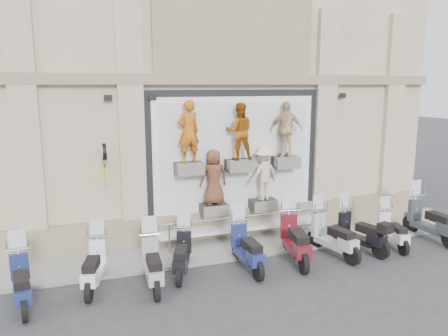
{
  "coord_description": "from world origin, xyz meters",
  "views": [
    {
      "loc": [
        -4.7,
        -9.38,
        4.7
      ],
      "look_at": [
        -0.73,
        1.9,
        2.41
      ],
      "focal_mm": 35.0,
      "sensor_mm": 36.0,
      "label": 1
    }
  ],
  "objects_px": {
    "scooter_c": "(153,256)",
    "scooter_e": "(247,240)",
    "scooter_b": "(93,258)",
    "scooter_d": "(182,247)",
    "scooter_h": "(361,225)",
    "guard_rail": "(246,230)",
    "scooter_j": "(431,213)",
    "clock_sign_bracket": "(104,157)",
    "scooter_i": "(393,224)",
    "scooter_g": "(333,228)",
    "scooter_a": "(20,273)",
    "scooter_f": "(295,231)"
  },
  "relations": [
    {
      "from": "scooter_g",
      "to": "scooter_c",
      "type": "bearing_deg",
      "value": 171.98
    },
    {
      "from": "scooter_h",
      "to": "scooter_b",
      "type": "bearing_deg",
      "value": 164.63
    },
    {
      "from": "scooter_e",
      "to": "scooter_h",
      "type": "height_order",
      "value": "scooter_e"
    },
    {
      "from": "scooter_d",
      "to": "scooter_j",
      "type": "relative_size",
      "value": 0.84
    },
    {
      "from": "guard_rail",
      "to": "scooter_i",
      "type": "bearing_deg",
      "value": -21.16
    },
    {
      "from": "scooter_d",
      "to": "scooter_i",
      "type": "relative_size",
      "value": 1.05
    },
    {
      "from": "guard_rail",
      "to": "scooter_e",
      "type": "height_order",
      "value": "scooter_e"
    },
    {
      "from": "scooter_i",
      "to": "guard_rail",
      "type": "bearing_deg",
      "value": 170.23
    },
    {
      "from": "scooter_b",
      "to": "scooter_d",
      "type": "bearing_deg",
      "value": 14.86
    },
    {
      "from": "scooter_d",
      "to": "scooter_i",
      "type": "bearing_deg",
      "value": 18.1
    },
    {
      "from": "guard_rail",
      "to": "scooter_h",
      "type": "distance_m",
      "value": 3.28
    },
    {
      "from": "scooter_b",
      "to": "scooter_g",
      "type": "xyz_separation_m",
      "value": [
        6.36,
        -0.16,
        0.06
      ]
    },
    {
      "from": "scooter_b",
      "to": "scooter_d",
      "type": "xyz_separation_m",
      "value": [
        2.12,
        0.05,
        -0.02
      ]
    },
    {
      "from": "scooter_d",
      "to": "scooter_e",
      "type": "relative_size",
      "value": 0.92
    },
    {
      "from": "scooter_e",
      "to": "scooter_h",
      "type": "xyz_separation_m",
      "value": [
        3.53,
        0.09,
        -0.01
      ]
    },
    {
      "from": "scooter_e",
      "to": "scooter_f",
      "type": "xyz_separation_m",
      "value": [
        1.41,
        0.04,
        0.07
      ]
    },
    {
      "from": "guard_rail",
      "to": "clock_sign_bracket",
      "type": "relative_size",
      "value": 4.96
    },
    {
      "from": "scooter_a",
      "to": "scooter_f",
      "type": "distance_m",
      "value": 6.69
    },
    {
      "from": "scooter_f",
      "to": "clock_sign_bracket",
      "type": "bearing_deg",
      "value": 168.7
    },
    {
      "from": "scooter_a",
      "to": "scooter_e",
      "type": "xyz_separation_m",
      "value": [
        5.28,
        0.18,
        0.03
      ]
    },
    {
      "from": "scooter_d",
      "to": "scooter_h",
      "type": "bearing_deg",
      "value": 18.3
    },
    {
      "from": "scooter_b",
      "to": "scooter_e",
      "type": "xyz_separation_m",
      "value": [
        3.77,
        -0.2,
        0.04
      ]
    },
    {
      "from": "scooter_d",
      "to": "scooter_j",
      "type": "distance_m",
      "value": 7.75
    },
    {
      "from": "scooter_a",
      "to": "scooter_e",
      "type": "distance_m",
      "value": 5.28
    },
    {
      "from": "scooter_c",
      "to": "scooter_e",
      "type": "bearing_deg",
      "value": 8.64
    },
    {
      "from": "scooter_f",
      "to": "scooter_j",
      "type": "bearing_deg",
      "value": 12.92
    },
    {
      "from": "scooter_b",
      "to": "scooter_d",
      "type": "distance_m",
      "value": 2.12
    },
    {
      "from": "scooter_b",
      "to": "scooter_h",
      "type": "height_order",
      "value": "scooter_h"
    },
    {
      "from": "scooter_d",
      "to": "scooter_g",
      "type": "bearing_deg",
      "value": 17.22
    },
    {
      "from": "scooter_a",
      "to": "scooter_e",
      "type": "bearing_deg",
      "value": -5.74
    },
    {
      "from": "guard_rail",
      "to": "scooter_d",
      "type": "height_order",
      "value": "scooter_d"
    },
    {
      "from": "scooter_d",
      "to": "scooter_b",
      "type": "bearing_deg",
      "value": -158.55
    },
    {
      "from": "scooter_a",
      "to": "scooter_b",
      "type": "distance_m",
      "value": 1.56
    },
    {
      "from": "scooter_b",
      "to": "scooter_h",
      "type": "distance_m",
      "value": 7.3
    },
    {
      "from": "scooter_j",
      "to": "scooter_h",
      "type": "bearing_deg",
      "value": 179.81
    },
    {
      "from": "scooter_e",
      "to": "scooter_j",
      "type": "xyz_separation_m",
      "value": [
        6.1,
        0.13,
        0.08
      ]
    },
    {
      "from": "clock_sign_bracket",
      "to": "scooter_h",
      "type": "relative_size",
      "value": 0.52
    },
    {
      "from": "scooter_e",
      "to": "scooter_i",
      "type": "relative_size",
      "value": 1.14
    },
    {
      "from": "scooter_c",
      "to": "scooter_h",
      "type": "distance_m",
      "value": 6.0
    },
    {
      "from": "scooter_g",
      "to": "scooter_i",
      "type": "bearing_deg",
      "value": -10.73
    },
    {
      "from": "guard_rail",
      "to": "scooter_g",
      "type": "height_order",
      "value": "scooter_g"
    },
    {
      "from": "guard_rail",
      "to": "scooter_i",
      "type": "relative_size",
      "value": 2.94
    },
    {
      "from": "clock_sign_bracket",
      "to": "scooter_g",
      "type": "height_order",
      "value": "clock_sign_bracket"
    },
    {
      "from": "scooter_a",
      "to": "scooter_h",
      "type": "bearing_deg",
      "value": -5.93
    },
    {
      "from": "guard_rail",
      "to": "scooter_f",
      "type": "distance_m",
      "value": 1.78
    },
    {
      "from": "clock_sign_bracket",
      "to": "scooter_i",
      "type": "bearing_deg",
      "value": -14.31
    },
    {
      "from": "scooter_j",
      "to": "scooter_a",
      "type": "bearing_deg",
      "value": -179.48
    },
    {
      "from": "guard_rail",
      "to": "scooter_d",
      "type": "distance_m",
      "value": 2.65
    },
    {
      "from": "clock_sign_bracket",
      "to": "scooter_b",
      "type": "relative_size",
      "value": 0.55
    },
    {
      "from": "guard_rail",
      "to": "scooter_e",
      "type": "bearing_deg",
      "value": -111.4
    }
  ]
}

